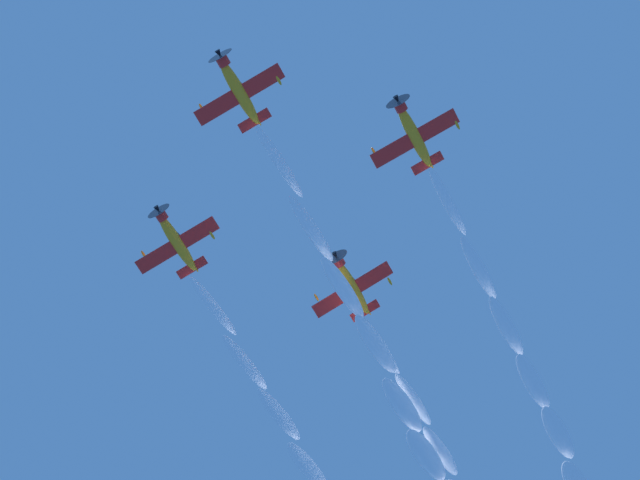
{
  "coord_description": "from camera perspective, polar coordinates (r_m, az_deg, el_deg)",
  "views": [
    {
      "loc": [
        -37.27,
        -14.86,
        1.87
      ],
      "look_at": [
        13.02,
        -2.63,
        79.32
      ],
      "focal_mm": 63.28,
      "sensor_mm": 36.0,
      "label": 1
    }
  ],
  "objects": [
    {
      "name": "airplane_lead",
      "position": [
        89.57,
        -4.18,
        7.61
      ],
      "size": [
        6.91,
        7.54,
        3.23
      ],
      "color": "orange"
    },
    {
      "name": "airplane_left_wingman",
      "position": [
        91.13,
        4.73,
        5.4
      ],
      "size": [
        6.92,
        7.6,
        2.99
      ],
      "color": "orange"
    },
    {
      "name": "airplane_right_wingman",
      "position": [
        96.53,
        -7.31,
        -0.01
      ],
      "size": [
        6.91,
        7.52,
        3.26
      ],
      "color": "orange"
    },
    {
      "name": "airplane_slot_tail",
      "position": [
        98.34,
        1.58,
        -2.28
      ],
      "size": [
        6.91,
        7.49,
        3.27
      ],
      "color": "orange"
    },
    {
      "name": "smoke_trail_lead",
      "position": [
        104.1,
        5.31,
        -10.1
      ],
      "size": [
        51.35,
        12.89,
        9.7
      ],
      "color": "white"
    },
    {
      "name": "smoke_trail_left_wingman",
      "position": [
        108.61,
        12.63,
        -11.42
      ],
      "size": [
        51.75,
        12.23,
        9.5
      ],
      "color": "white"
    }
  ]
}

